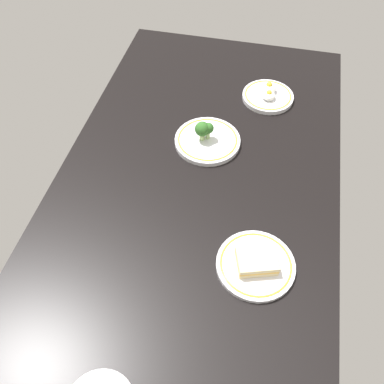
{
  "coord_description": "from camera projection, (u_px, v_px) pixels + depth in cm",
  "views": [
    {
      "loc": [
        -67.78,
        -15.37,
        94.35
      ],
      "look_at": [
        0.0,
        0.0,
        6.0
      ],
      "focal_mm": 38.39,
      "sensor_mm": 36.0,
      "label": 1
    }
  ],
  "objects": [
    {
      "name": "plate_sandwich",
      "position": [
        256.0,
        264.0,
        1.0
      ],
      "size": [
        19.37,
        19.37,
        4.38
      ],
      "color": "silver",
      "rests_on": "dining_table"
    },
    {
      "name": "plate_broccoli",
      "position": [
        208.0,
        139.0,
        1.26
      ],
      "size": [
        20.21,
        20.21,
        7.9
      ],
      "color": "silver",
      "rests_on": "dining_table"
    },
    {
      "name": "dining_table",
      "position": [
        192.0,
        201.0,
        1.16
      ],
      "size": [
        159.16,
        80.42,
        4.0
      ],
      "primitive_type": "cube",
      "color": "black",
      "rests_on": "ground"
    },
    {
      "name": "plate_eggs",
      "position": [
        268.0,
        95.0,
        1.39
      ],
      "size": [
        17.27,
        17.27,
        5.18
      ],
      "color": "silver",
      "rests_on": "dining_table"
    }
  ]
}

